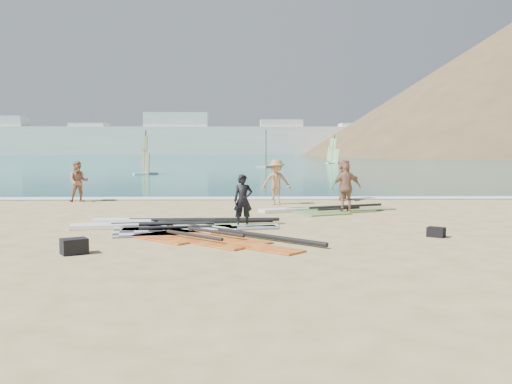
{
  "coord_description": "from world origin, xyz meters",
  "views": [
    {
      "loc": [
        -1.17,
        -14.65,
        2.5
      ],
      "look_at": [
        -0.73,
        4.0,
        1.0
      ],
      "focal_mm": 40.0,
      "sensor_mm": 36.0,
      "label": 1
    }
  ],
  "objects_px": {
    "rig_red": "(205,234)",
    "gear_bag_near": "(74,246)",
    "rig_green": "(168,223)",
    "beachgoer_mid": "(276,182)",
    "beachgoer_back": "(346,188)",
    "beachgoer_right": "(345,180)",
    "person_wetsuit": "(243,200)",
    "rig_grey": "(157,227)",
    "beachgoer_left": "(79,182)",
    "rig_orange": "(319,210)",
    "gear_bag_far": "(436,232)"
  },
  "relations": [
    {
      "from": "gear_bag_near",
      "to": "beachgoer_right",
      "type": "bearing_deg",
      "value": 56.35
    },
    {
      "from": "beachgoer_right",
      "to": "rig_orange",
      "type": "bearing_deg",
      "value": -163.53
    },
    {
      "from": "beachgoer_left",
      "to": "rig_red",
      "type": "bearing_deg",
      "value": -68.92
    },
    {
      "from": "person_wetsuit",
      "to": "beachgoer_back",
      "type": "height_order",
      "value": "beachgoer_back"
    },
    {
      "from": "beachgoer_left",
      "to": "beachgoer_mid",
      "type": "relative_size",
      "value": 0.94
    },
    {
      "from": "rig_grey",
      "to": "beachgoer_mid",
      "type": "height_order",
      "value": "beachgoer_mid"
    },
    {
      "from": "gear_bag_far",
      "to": "beachgoer_left",
      "type": "relative_size",
      "value": 0.25
    },
    {
      "from": "beachgoer_back",
      "to": "beachgoer_right",
      "type": "relative_size",
      "value": 1.0
    },
    {
      "from": "rig_orange",
      "to": "beachgoer_left",
      "type": "relative_size",
      "value": 2.98
    },
    {
      "from": "rig_green",
      "to": "rig_red",
      "type": "relative_size",
      "value": 1.09
    },
    {
      "from": "rig_red",
      "to": "beachgoer_right",
      "type": "xyz_separation_m",
      "value": [
        5.77,
        10.25,
        0.89
      ]
    },
    {
      "from": "beachgoer_left",
      "to": "rig_grey",
      "type": "bearing_deg",
      "value": -72.45
    },
    {
      "from": "rig_red",
      "to": "beachgoer_mid",
      "type": "distance_m",
      "value": 8.86
    },
    {
      "from": "rig_orange",
      "to": "beachgoer_left",
      "type": "bearing_deg",
      "value": 136.34
    },
    {
      "from": "gear_bag_near",
      "to": "person_wetsuit",
      "type": "xyz_separation_m",
      "value": [
        3.93,
        4.53,
        0.63
      ]
    },
    {
      "from": "beachgoer_mid",
      "to": "rig_red",
      "type": "bearing_deg",
      "value": -109.87
    },
    {
      "from": "rig_orange",
      "to": "beachgoer_mid",
      "type": "xyz_separation_m",
      "value": [
        -1.48,
        2.69,
        0.92
      ]
    },
    {
      "from": "person_wetsuit",
      "to": "beachgoer_right",
      "type": "bearing_deg",
      "value": 55.6
    },
    {
      "from": "rig_grey",
      "to": "rig_green",
      "type": "bearing_deg",
      "value": 66.85
    },
    {
      "from": "rig_grey",
      "to": "beachgoer_left",
      "type": "distance_m",
      "value": 9.82
    },
    {
      "from": "person_wetsuit",
      "to": "beachgoer_mid",
      "type": "height_order",
      "value": "beachgoer_mid"
    },
    {
      "from": "person_wetsuit",
      "to": "beachgoer_right",
      "type": "height_order",
      "value": "beachgoer_right"
    },
    {
      "from": "rig_green",
      "to": "beachgoer_left",
      "type": "height_order",
      "value": "beachgoer_left"
    },
    {
      "from": "rig_orange",
      "to": "rig_red",
      "type": "bearing_deg",
      "value": -146.96
    },
    {
      "from": "rig_grey",
      "to": "rig_green",
      "type": "distance_m",
      "value": 0.94
    },
    {
      "from": "beachgoer_back",
      "to": "beachgoer_mid",
      "type": "bearing_deg",
      "value": -56.09
    },
    {
      "from": "rig_grey",
      "to": "gear_bag_near",
      "type": "distance_m",
      "value": 4.2
    },
    {
      "from": "gear_bag_near",
      "to": "gear_bag_far",
      "type": "bearing_deg",
      "value": 13.8
    },
    {
      "from": "rig_red",
      "to": "beachgoer_right",
      "type": "height_order",
      "value": "beachgoer_right"
    },
    {
      "from": "rig_green",
      "to": "rig_grey",
      "type": "bearing_deg",
      "value": -103.41
    },
    {
      "from": "rig_orange",
      "to": "beachgoer_left",
      "type": "height_order",
      "value": "beachgoer_left"
    },
    {
      "from": "rig_grey",
      "to": "rig_orange",
      "type": "bearing_deg",
      "value": 29.06
    },
    {
      "from": "gear_bag_far",
      "to": "rig_grey",
      "type": "bearing_deg",
      "value": 167.87
    },
    {
      "from": "gear_bag_near",
      "to": "beachgoer_mid",
      "type": "relative_size",
      "value": 0.3
    },
    {
      "from": "rig_green",
      "to": "gear_bag_near",
      "type": "bearing_deg",
      "value": -108.03
    },
    {
      "from": "rig_red",
      "to": "gear_bag_near",
      "type": "relative_size",
      "value": 9.69
    },
    {
      "from": "rig_green",
      "to": "beachgoer_right",
      "type": "xyz_separation_m",
      "value": [
        7.09,
        8.07,
        0.89
      ]
    },
    {
      "from": "rig_green",
      "to": "gear_bag_far",
      "type": "relative_size",
      "value": 13.38
    },
    {
      "from": "beachgoer_mid",
      "to": "beachgoer_back",
      "type": "xyz_separation_m",
      "value": [
        2.45,
        -3.08,
        -0.03
      ]
    },
    {
      "from": "gear_bag_far",
      "to": "beachgoer_mid",
      "type": "distance_m",
      "value": 9.75
    },
    {
      "from": "rig_orange",
      "to": "rig_green",
      "type": "bearing_deg",
      "value": -168.2
    },
    {
      "from": "person_wetsuit",
      "to": "rig_green",
      "type": "bearing_deg",
      "value": 165.85
    },
    {
      "from": "beachgoer_mid",
      "to": "beachgoer_right",
      "type": "height_order",
      "value": "beachgoer_mid"
    },
    {
      "from": "beachgoer_left",
      "to": "beachgoer_mid",
      "type": "bearing_deg",
      "value": -20.35
    },
    {
      "from": "rig_orange",
      "to": "rig_red",
      "type": "height_order",
      "value": "rig_red"
    },
    {
      "from": "person_wetsuit",
      "to": "beachgoer_back",
      "type": "relative_size",
      "value": 0.86
    },
    {
      "from": "gear_bag_near",
      "to": "person_wetsuit",
      "type": "height_order",
      "value": "person_wetsuit"
    },
    {
      "from": "rig_red",
      "to": "beachgoer_left",
      "type": "xyz_separation_m",
      "value": [
        -6.31,
        9.78,
        0.86
      ]
    },
    {
      "from": "rig_orange",
      "to": "gear_bag_far",
      "type": "xyz_separation_m",
      "value": [
        2.42,
        -6.21,
        0.09
      ]
    },
    {
      "from": "rig_grey",
      "to": "gear_bag_near",
      "type": "relative_size",
      "value": 11.09
    }
  ]
}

